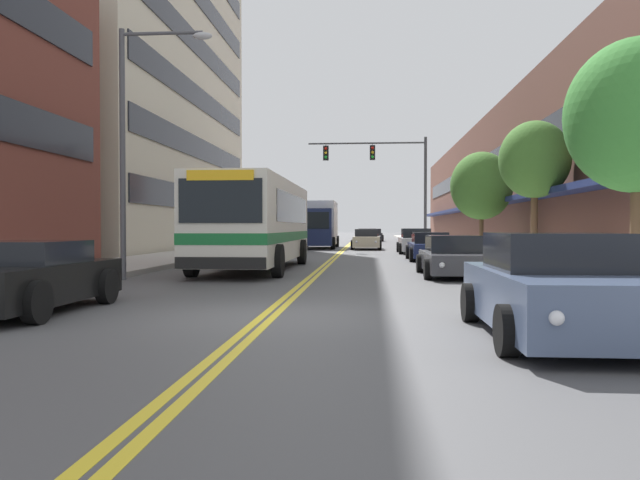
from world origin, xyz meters
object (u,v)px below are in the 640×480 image
Objects in this scene: street_tree_right_far at (481,186)px; car_charcoal_moving_third at (374,235)px; car_black_parked_left_near at (24,278)px; car_beige_parked_left_mid at (278,240)px; car_silver_parked_right_mid at (416,242)px; car_dark_grey_parked_right_end at (454,257)px; traffic_signal_mast at (386,169)px; box_truck at (319,224)px; street_tree_right_mid at (535,160)px; street_tree_right_near at (637,116)px; car_slate_blue_parked_right_foreground at (559,289)px; street_lamp_left_near at (137,127)px; fire_hydrant at (480,250)px; car_champagne_moving_second at (366,240)px; car_red_moving_lead at (367,236)px; city_bus at (257,220)px; car_navy_parked_right_far at (430,247)px.

car_charcoal_moving_third is at bearing 99.19° from street_tree_right_far.
car_beige_parked_left_mid reaches higher than car_black_parked_left_near.
car_silver_parked_right_mid is 16.64m from car_dark_grey_parked_right_end.
car_beige_parked_left_mid is 0.57× the size of traffic_signal_mast.
car_dark_grey_parked_right_end is at bearing -76.09° from box_truck.
car_silver_parked_right_mid is at bearing 108.33° from street_tree_right_mid.
box_truck is at bearing 47.23° from car_beige_parked_left_mid.
car_beige_parked_left_mid is 30.40m from street_tree_right_near.
car_dark_grey_parked_right_end is at bearing 89.97° from car_slate_blue_parked_right_foreground.
car_dark_grey_parked_right_end is 7.47m from street_tree_right_mid.
car_charcoal_moving_third is at bearing 92.64° from car_dark_grey_parked_right_end.
car_beige_parked_left_mid is 10.39m from car_silver_parked_right_mid.
box_truck is 32.03m from street_tree_right_near.
traffic_signal_mast is at bearing 71.04° from street_lamp_left_near.
street_tree_right_near is (4.63, -25.66, -1.25)m from traffic_signal_mast.
car_silver_parked_right_mid is at bearing -64.27° from traffic_signal_mast.
fire_hydrant is at bearing 83.95° from car_slate_blue_parked_right_foreground.
car_champagne_moving_second reaches higher than car_charcoal_moving_third.
car_red_moving_lead reaches higher than fire_hydrant.
traffic_signal_mast is at bearing 100.23° from street_tree_right_near.
car_slate_blue_parked_right_foreground is 0.90× the size of car_champagne_moving_second.
street_tree_right_mid is 1.04× the size of street_tree_right_far.
car_slate_blue_parked_right_foreground reaches higher than fire_hydrant.
car_silver_parked_right_mid is at bearing 97.64° from fire_hydrant.
box_truck reaches higher than car_silver_parked_right_mid.
street_tree_right_mid is (3.79, 5.39, 3.53)m from car_dark_grey_parked_right_end.
traffic_signal_mast is at bearing -65.33° from car_champagne_moving_second.
city_bus is at bearing -83.83° from car_beige_parked_left_mid.
city_bus is 12.96m from street_tree_right_near.
street_tree_right_far is (5.99, -25.79, 3.02)m from car_red_moving_lead.
car_red_moving_lead is 1.01× the size of car_charcoal_moving_third.
fire_hydrant is (10.34, 13.73, 0.02)m from car_black_parked_left_near.
traffic_signal_mast reaches higher than car_silver_parked_right_mid.
street_tree_right_mid reaches higher than car_champagne_moving_second.
car_silver_parked_right_mid is 1.06× the size of car_navy_parked_right_far.
car_navy_parked_right_far is 0.86× the size of street_tree_right_near.
street_tree_right_near is 0.98× the size of street_tree_right_mid.
street_tree_right_mid is at bearing 54.84° from car_dark_grey_parked_right_end.
car_navy_parked_right_far is 17.20m from box_truck.
car_navy_parked_right_far is at bearing 110.19° from fire_hydrant.
car_navy_parked_right_far is at bearing 101.36° from street_tree_right_near.
car_dark_grey_parked_right_end is 1.11× the size of car_charcoal_moving_third.
city_bus is 44.26m from car_charcoal_moving_third.
car_slate_blue_parked_right_foreground is at bearing -42.86° from street_lamp_left_near.
street_tree_right_far is at bearing 76.67° from car_dark_grey_parked_right_end.
fire_hydrant is (8.27, 2.18, -1.13)m from city_bus.
street_tree_right_far is at bearing -80.81° from car_charcoal_moving_third.
street_tree_right_near is (3.07, -5.65, 3.29)m from car_dark_grey_parked_right_end.
street_tree_right_near reaches higher than city_bus.
car_black_parked_left_near reaches higher than fire_hydrant.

